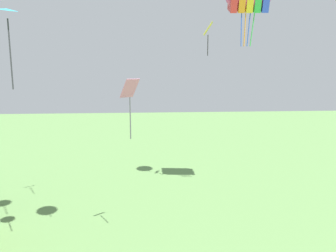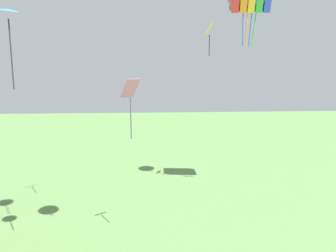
{
  "view_description": "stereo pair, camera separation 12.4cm",
  "coord_description": "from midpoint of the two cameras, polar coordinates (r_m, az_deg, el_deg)",
  "views": [
    {
      "loc": [
        -0.96,
        -3.89,
        8.24
      ],
      "look_at": [
        0.0,
        8.08,
        6.18
      ],
      "focal_mm": 35.0,
      "sensor_mm": 36.0,
      "label": 1
    },
    {
      "loc": [
        -0.84,
        -3.9,
        8.24
      ],
      "look_at": [
        0.0,
        8.08,
        6.18
      ],
      "focal_mm": 35.0,
      "sensor_mm": 36.0,
      "label": 2
    }
  ],
  "objects": [
    {
      "name": "kite_yellow_diamond",
      "position": [
        20.89,
        7.43,
        15.94
      ],
      "size": [
        0.67,
        0.77,
        2.01
      ],
      "color": "yellow"
    },
    {
      "name": "kite_cyan_delta",
      "position": [
        13.62,
        -25.82,
        16.77
      ],
      "size": [
        1.09,
        1.09,
        2.94
      ],
      "color": "#2DB2C6"
    },
    {
      "name": "kite_pink_diamond",
      "position": [
        14.39,
        -6.31,
        5.23
      ],
      "size": [
        0.9,
        0.87,
        2.66
      ],
      "color": "pink"
    }
  ]
}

